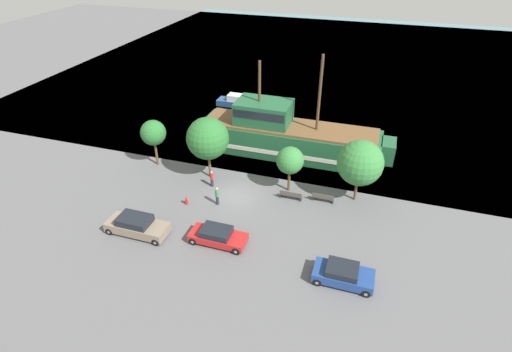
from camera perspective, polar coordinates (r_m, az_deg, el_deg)
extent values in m
plane|color=#5B5B5E|center=(36.35, -2.93, -2.87)|extent=(160.00, 160.00, 0.00)
plane|color=slate|center=(75.41, 9.21, 15.95)|extent=(80.00, 80.00, 0.00)
cube|color=#1E5633|center=(42.59, 4.71, 5.08)|extent=(18.81, 4.69, 2.95)
cube|color=silver|center=(42.79, 4.68, 4.55)|extent=(18.44, 4.77, 0.45)
cube|color=#1E5633|center=(41.62, 18.25, 3.44)|extent=(1.40, 2.58, 2.06)
cube|color=brown|center=(41.88, 4.81, 7.02)|extent=(18.06, 4.31, 0.25)
cube|color=#1E5633|center=(42.00, 1.10, 9.12)|extent=(5.64, 3.75, 2.29)
cube|color=black|center=(41.86, 1.10, 9.55)|extent=(5.36, 3.81, 0.83)
cylinder|color=#4C331E|center=(39.87, 9.09, 11.52)|extent=(0.28, 0.28, 7.60)
cylinder|color=#4C331E|center=(41.34, 0.49, 11.85)|extent=(0.28, 0.28, 6.46)
cube|color=navy|center=(54.57, -2.11, 10.29)|extent=(6.59, 1.85, 0.78)
cube|color=silver|center=(54.44, -2.62, 11.11)|extent=(2.64, 1.44, 0.79)
cube|color=black|center=(54.18, -1.82, 11.03)|extent=(0.12, 1.29, 0.63)
cube|color=navy|center=(28.83, 12.36, -13.73)|extent=(4.11, 1.94, 0.66)
cube|color=black|center=(28.44, 12.25, -12.90)|extent=(2.14, 1.74, 0.46)
cylinder|color=black|center=(28.44, 15.43, -15.87)|extent=(0.61, 0.22, 0.61)
cylinder|color=gray|center=(28.44, 15.43, -15.87)|extent=(0.23, 0.25, 0.23)
cylinder|color=black|center=(29.67, 15.72, -13.40)|extent=(0.61, 0.22, 0.61)
cylinder|color=gray|center=(29.67, 15.72, -13.40)|extent=(0.23, 0.25, 0.23)
cylinder|color=black|center=(28.47, 8.72, -14.73)|extent=(0.61, 0.22, 0.61)
cylinder|color=gray|center=(28.47, 8.72, -14.73)|extent=(0.23, 0.25, 0.23)
cylinder|color=black|center=(29.69, 9.35, -12.33)|extent=(0.61, 0.22, 0.61)
cylinder|color=gray|center=(29.69, 9.35, -12.33)|extent=(0.23, 0.25, 0.23)
cube|color=#B21E1E|center=(31.24, -5.43, -8.71)|extent=(4.43, 1.82, 0.56)
cube|color=black|center=(30.94, -5.71, -7.91)|extent=(2.30, 1.63, 0.50)
cylinder|color=black|center=(30.30, -2.88, -10.66)|extent=(0.64, 0.22, 0.64)
cylinder|color=gray|center=(30.30, -2.88, -10.66)|extent=(0.24, 0.25, 0.24)
cylinder|color=black|center=(31.43, -1.84, -8.72)|extent=(0.64, 0.22, 0.64)
cylinder|color=gray|center=(31.43, -1.84, -8.72)|extent=(0.24, 0.25, 0.24)
cylinder|color=black|center=(31.43, -9.00, -9.20)|extent=(0.64, 0.22, 0.64)
cylinder|color=gray|center=(31.43, -9.00, -9.20)|extent=(0.24, 0.25, 0.24)
cylinder|color=black|center=(32.53, -7.76, -7.40)|extent=(0.64, 0.22, 0.64)
cylinder|color=gray|center=(32.53, -7.76, -7.40)|extent=(0.24, 0.25, 0.24)
cube|color=#7F705B|center=(33.27, -16.57, -7.00)|extent=(4.99, 1.90, 0.75)
cube|color=black|center=(32.94, -16.97, -6.05)|extent=(2.59, 1.71, 0.57)
cylinder|color=black|center=(31.95, -14.15, -9.16)|extent=(0.61, 0.22, 0.61)
cylinder|color=gray|center=(31.95, -14.15, -9.16)|extent=(0.23, 0.25, 0.23)
cylinder|color=black|center=(33.03, -12.67, -7.31)|extent=(0.61, 0.22, 0.61)
cylinder|color=gray|center=(33.03, -12.67, -7.31)|extent=(0.23, 0.25, 0.23)
cylinder|color=black|center=(34.01, -20.21, -7.44)|extent=(0.61, 0.22, 0.61)
cylinder|color=gray|center=(34.01, -20.21, -7.44)|extent=(0.23, 0.25, 0.23)
cylinder|color=black|center=(35.03, -18.61, -5.77)|extent=(0.61, 0.22, 0.61)
cylinder|color=gray|center=(35.03, -18.61, -5.77)|extent=(0.23, 0.25, 0.23)
cylinder|color=red|center=(35.64, -9.87, -3.65)|extent=(0.22, 0.22, 0.56)
sphere|color=red|center=(35.43, -9.92, -3.18)|extent=(0.25, 0.25, 0.25)
cylinder|color=red|center=(35.69, -10.11, -3.56)|extent=(0.10, 0.09, 0.09)
cylinder|color=red|center=(35.56, -9.64, -3.66)|extent=(0.10, 0.09, 0.09)
cube|color=#4C4742|center=(35.91, 9.52, -3.01)|extent=(1.95, 0.45, 0.05)
cube|color=#4C4742|center=(35.63, 9.50, -2.89)|extent=(1.95, 0.06, 0.40)
cube|color=#2D2D2D|center=(36.13, 8.07, -3.05)|extent=(0.12, 0.36, 0.40)
cube|color=#2D2D2D|center=(35.97, 10.93, -3.55)|extent=(0.12, 0.36, 0.40)
cube|color=#4C4742|center=(35.86, 5.02, -2.69)|extent=(1.99, 0.45, 0.05)
cube|color=#4C4742|center=(35.57, 4.96, -2.57)|extent=(1.99, 0.06, 0.40)
cube|color=#2D2D2D|center=(36.16, 3.56, -2.73)|extent=(0.12, 0.36, 0.40)
cube|color=#2D2D2D|center=(35.85, 6.45, -3.24)|extent=(0.12, 0.36, 0.40)
cylinder|color=#232838|center=(37.64, -6.29, -0.94)|extent=(0.27, 0.27, 0.79)
cylinder|color=#B22323|center=(37.26, -6.35, -0.04)|extent=(0.32, 0.32, 0.61)
sphere|color=tan|center=(37.04, -6.39, 0.50)|extent=(0.21, 0.21, 0.21)
cylinder|color=#232838|center=(35.22, -5.53, -3.46)|extent=(0.27, 0.27, 0.85)
cylinder|color=#337F4C|center=(34.78, -5.59, -2.45)|extent=(0.32, 0.32, 0.66)
sphere|color=tan|center=(34.53, -5.63, -1.85)|extent=(0.23, 0.23, 0.23)
cylinder|color=brown|center=(41.65, -14.04, 3.14)|extent=(0.24, 0.24, 2.52)
sphere|color=#286B2D|center=(40.60, -14.47, 6.00)|extent=(2.51, 2.51, 2.51)
cylinder|color=brown|center=(38.69, -6.64, 1.51)|extent=(0.24, 0.24, 2.46)
sphere|color=#286B2D|center=(37.28, -6.92, 5.35)|extent=(3.97, 3.97, 3.97)
cylinder|color=brown|center=(36.62, 4.73, -0.63)|extent=(0.24, 0.24, 2.14)
sphere|color=#337A38|center=(35.51, 4.88, 2.24)|extent=(2.48, 2.48, 2.48)
cylinder|color=brown|center=(36.39, 14.07, -1.89)|extent=(0.24, 0.24, 2.11)
sphere|color=#337A38|center=(34.96, 14.66, 1.82)|extent=(3.96, 3.96, 3.96)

